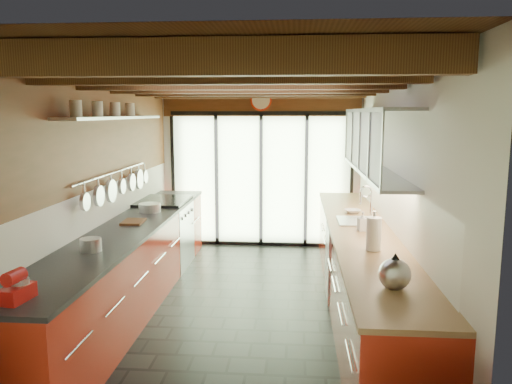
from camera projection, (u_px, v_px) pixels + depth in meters
The scene contains 18 objects.
ground at pixel (244, 308), 5.57m from camera, with size 5.50×5.50×0.00m, color black.
room_shell at pixel (243, 160), 5.31m from camera, with size 5.50×5.50×5.50m.
ceiling_beams at pixel (246, 85), 5.55m from camera, with size 3.14×5.06×4.90m.
glass_door at pixel (261, 144), 7.96m from camera, with size 2.95×0.10×2.90m.
left_counter at pixel (131, 265), 5.59m from camera, with size 0.68×5.00×0.92m.
range_stove at pixel (164, 234), 7.02m from camera, with size 0.66×0.90×0.97m.
right_counter at pixel (361, 271), 5.39m from camera, with size 0.68×5.00×0.92m.
sink_assembly at pixel (359, 218), 5.71m from camera, with size 0.45×0.52×0.43m.
upper_cabinets_right at pixel (376, 141), 5.46m from camera, with size 0.34×3.00×3.00m.
left_wall_fixtures at pixel (118, 146), 5.69m from camera, with size 0.28×2.60×0.96m.
stand_mixer at pixel (17, 288), 3.30m from camera, with size 0.17×0.26×0.22m.
pot_large at pixel (91, 245), 4.48m from camera, with size 0.19×0.19×0.12m, color silver.
pot_small at pixel (150, 208), 6.28m from camera, with size 0.28×0.28×0.11m, color silver.
cutting_board at pixel (133, 222), 5.65m from camera, with size 0.23×0.32×0.03m, color brown.
kettle at pixel (395, 272), 3.53m from camera, with size 0.27×0.30×0.27m.
paper_towel at pixel (374, 234), 4.49m from camera, with size 0.15×0.15×0.36m.
soap_bottle at pixel (363, 221), 5.26m from camera, with size 0.09×0.09×0.20m, color silver.
bowl at pixel (353, 211), 6.20m from camera, with size 0.19×0.19×0.05m, color silver.
Camera 1 is at (0.56, -5.26, 2.15)m, focal length 35.00 mm.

